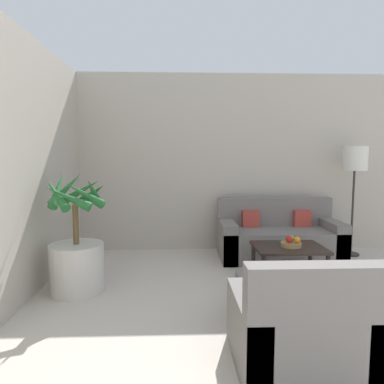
{
  "coord_description": "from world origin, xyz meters",
  "views": [
    {
      "loc": [
        -1.5,
        0.75,
        1.45
      ],
      "look_at": [
        -1.34,
        5.07,
        1.0
      ],
      "focal_mm": 32.0,
      "sensor_mm": 36.0,
      "label": 1
    }
  ],
  "objects_px": {
    "apple_green": "(291,238)",
    "armchair": "(300,332)",
    "ottoman": "(272,296)",
    "potted_palm": "(77,254)",
    "coffee_table": "(289,251)",
    "floor_lamp": "(355,163)",
    "apple_red": "(289,239)",
    "fruit_bowl": "(291,244)",
    "orange_fruit": "(297,240)",
    "sofa_loveseat": "(279,238)"
  },
  "relations": [
    {
      "from": "apple_green",
      "to": "armchair",
      "type": "xyz_separation_m",
      "value": [
        -0.51,
        -1.74,
        -0.22
      ]
    },
    {
      "from": "armchair",
      "to": "ottoman",
      "type": "bearing_deg",
      "value": 87.68
    },
    {
      "from": "potted_palm",
      "to": "coffee_table",
      "type": "relative_size",
      "value": 1.61
    },
    {
      "from": "floor_lamp",
      "to": "ottoman",
      "type": "xyz_separation_m",
      "value": [
        -1.68,
        -1.85,
        -1.18
      ]
    },
    {
      "from": "apple_red",
      "to": "apple_green",
      "type": "relative_size",
      "value": 1.25
    },
    {
      "from": "fruit_bowl",
      "to": "orange_fruit",
      "type": "relative_size",
      "value": 3.19
    },
    {
      "from": "apple_green",
      "to": "sofa_loveseat",
      "type": "bearing_deg",
      "value": 83.59
    },
    {
      "from": "armchair",
      "to": "apple_green",
      "type": "bearing_deg",
      "value": 73.71
    },
    {
      "from": "potted_palm",
      "to": "apple_green",
      "type": "relative_size",
      "value": 19.95
    },
    {
      "from": "floor_lamp",
      "to": "apple_green",
      "type": "distance_m",
      "value": 1.75
    },
    {
      "from": "armchair",
      "to": "apple_red",
      "type": "bearing_deg",
      "value": 74.72
    },
    {
      "from": "fruit_bowl",
      "to": "apple_green",
      "type": "relative_size",
      "value": 3.59
    },
    {
      "from": "coffee_table",
      "to": "armchair",
      "type": "distance_m",
      "value": 1.76
    },
    {
      "from": "apple_red",
      "to": "orange_fruit",
      "type": "xyz_separation_m",
      "value": [
        0.09,
        -0.01,
        -0.0
      ]
    },
    {
      "from": "floor_lamp",
      "to": "apple_red",
      "type": "bearing_deg",
      "value": -141.42
    },
    {
      "from": "apple_green",
      "to": "orange_fruit",
      "type": "bearing_deg",
      "value": -69.5
    },
    {
      "from": "apple_red",
      "to": "ottoman",
      "type": "xyz_separation_m",
      "value": [
        -0.42,
        -0.85,
        -0.32
      ]
    },
    {
      "from": "apple_green",
      "to": "ottoman",
      "type": "height_order",
      "value": "apple_green"
    },
    {
      "from": "fruit_bowl",
      "to": "apple_green",
      "type": "bearing_deg",
      "value": 68.92
    },
    {
      "from": "floor_lamp",
      "to": "apple_green",
      "type": "bearing_deg",
      "value": -142.56
    },
    {
      "from": "potted_palm",
      "to": "sofa_loveseat",
      "type": "xyz_separation_m",
      "value": [
        2.52,
        1.15,
        -0.13
      ]
    },
    {
      "from": "fruit_bowl",
      "to": "potted_palm",
      "type": "bearing_deg",
      "value": -174.01
    },
    {
      "from": "ottoman",
      "to": "armchair",
      "type": "bearing_deg",
      "value": -92.32
    },
    {
      "from": "armchair",
      "to": "potted_palm",
      "type": "bearing_deg",
      "value": 143.42
    },
    {
      "from": "potted_palm",
      "to": "floor_lamp",
      "type": "height_order",
      "value": "floor_lamp"
    },
    {
      "from": "coffee_table",
      "to": "ottoman",
      "type": "relative_size",
      "value": 1.32
    },
    {
      "from": "apple_green",
      "to": "orange_fruit",
      "type": "xyz_separation_m",
      "value": [
        0.04,
        -0.1,
        0.0
      ]
    },
    {
      "from": "sofa_loveseat",
      "to": "apple_green",
      "type": "xyz_separation_m",
      "value": [
        -0.09,
        -0.83,
        0.2
      ]
    },
    {
      "from": "armchair",
      "to": "sofa_loveseat",
      "type": "bearing_deg",
      "value": 76.82
    },
    {
      "from": "potted_palm",
      "to": "sofa_loveseat",
      "type": "bearing_deg",
      "value": 24.52
    },
    {
      "from": "sofa_loveseat",
      "to": "armchair",
      "type": "relative_size",
      "value": 1.93
    },
    {
      "from": "ottoman",
      "to": "floor_lamp",
      "type": "bearing_deg",
      "value": 47.82
    },
    {
      "from": "orange_fruit",
      "to": "ottoman",
      "type": "height_order",
      "value": "orange_fruit"
    },
    {
      "from": "floor_lamp",
      "to": "fruit_bowl",
      "type": "relative_size",
      "value": 6.78
    },
    {
      "from": "coffee_table",
      "to": "orange_fruit",
      "type": "xyz_separation_m",
      "value": [
        0.08,
        -0.05,
        0.15
      ]
    },
    {
      "from": "floor_lamp",
      "to": "sofa_loveseat",
      "type": "bearing_deg",
      "value": -175.28
    },
    {
      "from": "potted_palm",
      "to": "ottoman",
      "type": "xyz_separation_m",
      "value": [
        1.95,
        -0.61,
        -0.24
      ]
    },
    {
      "from": "coffee_table",
      "to": "apple_green",
      "type": "bearing_deg",
      "value": 46.56
    },
    {
      "from": "orange_fruit",
      "to": "potted_palm",
      "type": "bearing_deg",
      "value": -174.8
    },
    {
      "from": "sofa_loveseat",
      "to": "coffee_table",
      "type": "relative_size",
      "value": 2.09
    },
    {
      "from": "floor_lamp",
      "to": "potted_palm",
      "type": "bearing_deg",
      "value": -161.13
    },
    {
      "from": "apple_red",
      "to": "armchair",
      "type": "xyz_separation_m",
      "value": [
        -0.45,
        -1.66,
        -0.23
      ]
    },
    {
      "from": "armchair",
      "to": "coffee_table",
      "type": "bearing_deg",
      "value": 74.65
    },
    {
      "from": "floor_lamp",
      "to": "ottoman",
      "type": "relative_size",
      "value": 2.59
    },
    {
      "from": "orange_fruit",
      "to": "sofa_loveseat",
      "type": "bearing_deg",
      "value": 86.43
    },
    {
      "from": "sofa_loveseat",
      "to": "orange_fruit",
      "type": "bearing_deg",
      "value": -93.57
    },
    {
      "from": "fruit_bowl",
      "to": "ottoman",
      "type": "height_order",
      "value": "fruit_bowl"
    },
    {
      "from": "floor_lamp",
      "to": "apple_red",
      "type": "xyz_separation_m",
      "value": [
        -1.26,
        -1.0,
        -0.86
      ]
    },
    {
      "from": "orange_fruit",
      "to": "armchair",
      "type": "relative_size",
      "value": 0.08
    },
    {
      "from": "sofa_loveseat",
      "to": "ottoman",
      "type": "xyz_separation_m",
      "value": [
        -0.57,
        -1.76,
        -0.11
      ]
    }
  ]
}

